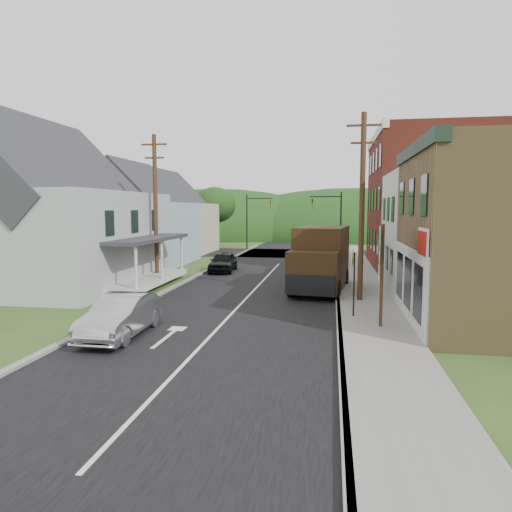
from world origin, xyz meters
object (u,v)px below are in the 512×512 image
at_px(silver_sedan, 122,316).
at_px(delivery_van, 320,259).
at_px(warning_sign, 354,273).
at_px(dark_sedan, 223,262).
at_px(route_sign_cluster, 381,260).

height_order(silver_sedan, delivery_van, delivery_van).
bearing_deg(delivery_van, warning_sign, -69.59).
height_order(dark_sedan, route_sign_cluster, route_sign_cluster).
distance_m(delivery_van, warning_sign, 6.50).
distance_m(silver_sedan, delivery_van, 12.28).
height_order(dark_sedan, delivery_van, delivery_van).
relative_size(delivery_van, route_sign_cluster, 1.71).
xyz_separation_m(route_sign_cluster, warning_sign, (-0.91, 1.46, -0.70)).
xyz_separation_m(silver_sedan, warning_sign, (8.25, 3.87, 1.20)).
relative_size(delivery_van, warning_sign, 2.35).
height_order(route_sign_cluster, warning_sign, route_sign_cluster).
bearing_deg(dark_sedan, silver_sedan, -92.11).
xyz_separation_m(delivery_van, warning_sign, (1.49, -6.32, 0.15)).
bearing_deg(warning_sign, dark_sedan, 129.18).
height_order(silver_sedan, warning_sign, warning_sign).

